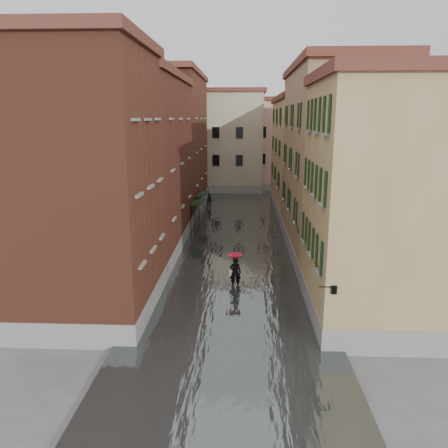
# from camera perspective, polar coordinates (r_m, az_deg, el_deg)

# --- Properties ---
(ground) EXTENTS (120.00, 120.00, 0.00)m
(ground) POSITION_cam_1_polar(r_m,az_deg,el_deg) (24.98, 1.03, -9.52)
(ground) COLOR #5B5B5E
(ground) RESTS_ON ground
(floodwater) EXTENTS (10.00, 60.00, 0.20)m
(floodwater) POSITION_cam_1_polar(r_m,az_deg,el_deg) (37.25, 1.59, -1.46)
(floodwater) COLOR #43494A
(floodwater) RESTS_ON ground
(building_left_near) EXTENTS (6.00, 8.00, 13.00)m
(building_left_near) POSITION_cam_1_polar(r_m,az_deg,el_deg) (22.53, -17.19, 4.54)
(building_left_near) COLOR brown
(building_left_near) RESTS_ON ground
(building_left_mid) EXTENTS (6.00, 14.00, 12.50)m
(building_left_mid) POSITION_cam_1_polar(r_m,az_deg,el_deg) (33.04, -10.80, 7.22)
(building_left_mid) COLOR #56281B
(building_left_mid) RESTS_ON ground
(building_left_far) EXTENTS (6.00, 16.00, 14.00)m
(building_left_far) POSITION_cam_1_polar(r_m,az_deg,el_deg) (47.64, -6.69, 10.20)
(building_left_far) COLOR brown
(building_left_far) RESTS_ON ground
(building_right_near) EXTENTS (6.00, 8.00, 11.50)m
(building_right_near) POSITION_cam_1_polar(r_m,az_deg,el_deg) (22.29, 19.26, 2.33)
(building_right_near) COLOR #937C4C
(building_right_near) RESTS_ON ground
(building_right_mid) EXTENTS (6.00, 14.00, 13.00)m
(building_right_mid) POSITION_cam_1_polar(r_m,az_deg,el_deg) (32.75, 13.98, 7.44)
(building_right_mid) COLOR #997A5C
(building_right_mid) RESTS_ON ground
(building_right_far) EXTENTS (6.00, 16.00, 11.50)m
(building_right_far) POSITION_cam_1_polar(r_m,az_deg,el_deg) (47.56, 10.44, 8.55)
(building_right_far) COLOR #937C4C
(building_right_far) RESTS_ON ground
(building_end_cream) EXTENTS (12.00, 9.00, 13.00)m
(building_end_cream) POSITION_cam_1_polar(r_m,az_deg,el_deg) (61.15, -0.79, 10.59)
(building_end_cream) COLOR #BEB097
(building_end_cream) RESTS_ON ground
(building_end_pink) EXTENTS (10.00, 9.00, 12.00)m
(building_end_pink) POSITION_cam_1_polar(r_m,az_deg,el_deg) (63.30, 7.61, 10.12)
(building_end_pink) COLOR tan
(building_end_pink) RESTS_ON ground
(awning_near) EXTENTS (1.09, 2.74, 2.80)m
(awning_near) POSITION_cam_1_polar(r_m,az_deg,el_deg) (38.79, -3.50, 2.71)
(awning_near) COLOR black
(awning_near) RESTS_ON ground
(awning_far) EXTENTS (1.09, 3.02, 2.80)m
(awning_far) POSITION_cam_1_polar(r_m,az_deg,el_deg) (43.07, -2.89, 3.83)
(awning_far) COLOR black
(awning_far) RESTS_ON ground
(wall_lantern) EXTENTS (0.71, 0.22, 0.35)m
(wall_lantern) POSITION_cam_1_polar(r_m,az_deg,el_deg) (18.66, 14.10, -8.26)
(wall_lantern) COLOR black
(wall_lantern) RESTS_ON ground
(window_planters) EXTENTS (0.59, 8.20, 0.84)m
(window_planters) POSITION_cam_1_polar(r_m,az_deg,el_deg) (23.87, 10.99, -1.96)
(window_planters) COLOR brown
(window_planters) RESTS_ON ground
(pedestrian_main) EXTENTS (0.91, 0.91, 2.06)m
(pedestrian_main) POSITION_cam_1_polar(r_m,az_deg,el_deg) (25.87, 1.47, -5.79)
(pedestrian_main) COLOR black
(pedestrian_main) RESTS_ON ground
(pedestrian_far) EXTENTS (0.99, 0.85, 1.77)m
(pedestrian_far) POSITION_cam_1_polar(r_m,az_deg,el_deg) (48.16, -1.86, 2.99)
(pedestrian_far) COLOR black
(pedestrian_far) RESTS_ON ground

